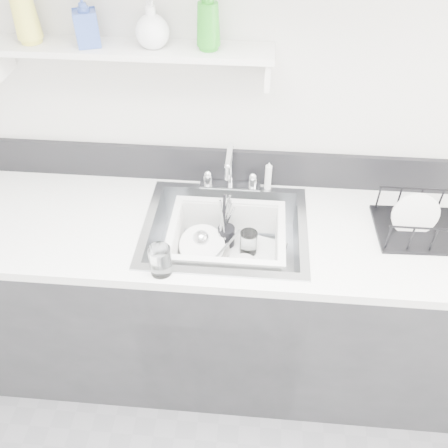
# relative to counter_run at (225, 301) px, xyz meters

# --- Properties ---
(room_shell) EXTENTS (3.50, 3.00, 2.60)m
(room_shell) POSITION_rel_counter_run_xyz_m (0.00, -0.80, 1.22)
(room_shell) COLOR silver
(room_shell) RESTS_ON ground
(counter_run) EXTENTS (3.20, 0.62, 0.92)m
(counter_run) POSITION_rel_counter_run_xyz_m (0.00, 0.00, 0.00)
(counter_run) COLOR #262629
(counter_run) RESTS_ON ground
(backsplash) EXTENTS (3.20, 0.02, 0.16)m
(backsplash) POSITION_rel_counter_run_xyz_m (0.00, 0.30, 0.54)
(backsplash) COLOR black
(backsplash) RESTS_ON counter_run
(sink) EXTENTS (0.64, 0.52, 0.20)m
(sink) POSITION_rel_counter_run_xyz_m (0.00, 0.00, 0.37)
(sink) COLOR silver
(sink) RESTS_ON counter_run
(faucet) EXTENTS (0.26, 0.18, 0.23)m
(faucet) POSITION_rel_counter_run_xyz_m (0.00, 0.25, 0.52)
(faucet) COLOR silver
(faucet) RESTS_ON counter_run
(side_sprayer) EXTENTS (0.03, 0.03, 0.14)m
(side_sprayer) POSITION_rel_counter_run_xyz_m (0.16, 0.25, 0.53)
(side_sprayer) COLOR silver
(side_sprayer) RESTS_ON counter_run
(wall_shelf) EXTENTS (1.00, 0.16, 0.12)m
(wall_shelf) POSITION_rel_counter_run_xyz_m (-0.35, 0.23, 1.05)
(wall_shelf) COLOR silver
(wall_shelf) RESTS_ON room_shell
(wash_tub) EXTENTS (0.54, 0.48, 0.18)m
(wash_tub) POSITION_rel_counter_run_xyz_m (0.01, -0.01, 0.38)
(wash_tub) COLOR silver
(wash_tub) RESTS_ON sink
(plate_stack) EXTENTS (0.23, 0.22, 0.09)m
(plate_stack) POSITION_rel_counter_run_xyz_m (-0.08, -0.00, 0.33)
(plate_stack) COLOR white
(plate_stack) RESTS_ON wash_tub
(utensil_cup) EXTENTS (0.07, 0.07, 0.24)m
(utensil_cup) POSITION_rel_counter_run_xyz_m (-0.00, 0.06, 0.36)
(utensil_cup) COLOR black
(utensil_cup) RESTS_ON wash_tub
(ladle) EXTENTS (0.29, 0.19, 0.08)m
(ladle) POSITION_rel_counter_run_xyz_m (-0.04, -0.00, 0.35)
(ladle) COLOR silver
(ladle) RESTS_ON wash_tub
(tumbler_in_tub) EXTENTS (0.09, 0.09, 0.10)m
(tumbler_in_tub) POSITION_rel_counter_run_xyz_m (0.09, 0.02, 0.36)
(tumbler_in_tub) COLOR white
(tumbler_in_tub) RESTS_ON wash_tub
(tumbler_counter) EXTENTS (0.09, 0.09, 0.11)m
(tumbler_counter) POSITION_rel_counter_run_xyz_m (-0.20, -0.25, 0.52)
(tumbler_counter) COLOR white
(tumbler_counter) RESTS_ON counter_run
(dish_rack) EXTENTS (0.37, 0.28, 0.13)m
(dish_rack) POSITION_rel_counter_run_xyz_m (0.76, 0.04, 0.52)
(dish_rack) COLOR black
(dish_rack) RESTS_ON counter_run
(bowl_small) EXTENTS (0.12, 0.12, 0.03)m
(bowl_small) POSITION_rel_counter_run_xyz_m (0.08, -0.07, 0.32)
(bowl_small) COLOR white
(bowl_small) RESTS_ON wash_tub
(soap_bottle_a) EXTENTS (0.11, 0.11, 0.23)m
(soap_bottle_a) POSITION_rel_counter_run_xyz_m (-0.70, 0.23, 1.19)
(soap_bottle_a) COLOR #EAE355
(soap_bottle_a) RESTS_ON wall_shelf
(soap_bottle_b) EXTENTS (0.10, 0.10, 0.17)m
(soap_bottle_b) POSITION_rel_counter_run_xyz_m (-0.49, 0.22, 1.16)
(soap_bottle_b) COLOR #3853A6
(soap_bottle_b) RESTS_ON wall_shelf
(soap_bottle_c) EXTENTS (0.14, 0.14, 0.15)m
(soap_bottle_c) POSITION_rel_counter_run_xyz_m (-0.27, 0.23, 1.15)
(soap_bottle_c) COLOR white
(soap_bottle_c) RESTS_ON wall_shelf
(soap_bottle_d) EXTENTS (0.09, 0.09, 0.21)m
(soap_bottle_d) POSITION_rel_counter_run_xyz_m (-0.08, 0.23, 1.18)
(soap_bottle_d) COLOR #24991F
(soap_bottle_d) RESTS_ON wall_shelf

